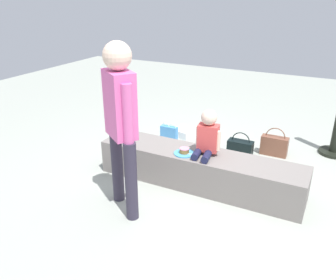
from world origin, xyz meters
name	(u,v)px	position (x,y,z in m)	size (l,w,h in m)	color
ground_plane	(198,184)	(0.00, 0.00, 0.00)	(12.00, 12.00, 0.00)	#A1A69B
concrete_ledge	(199,169)	(0.00, 0.00, 0.19)	(2.22, 0.46, 0.38)	gray
child_seated	(207,135)	(0.07, 0.01, 0.59)	(0.28, 0.33, 0.48)	#1D2042
adult_standing	(121,115)	(-0.46, -0.73, 0.96)	(0.41, 0.35, 1.59)	#302B3B
cake_plate	(184,152)	(-0.14, -0.08, 0.40)	(0.22, 0.22, 0.07)	#4CA5D8
gift_bag	(169,135)	(-0.77, 0.80, 0.14)	(0.23, 0.08, 0.32)	#4C99E0
water_bottle_near_gift	(198,150)	(-0.26, 0.62, 0.10)	(0.06, 0.06, 0.22)	silver
water_bottle_far_side	(217,142)	(-0.13, 0.97, 0.10)	(0.07, 0.07, 0.22)	silver
cake_box_white	(183,132)	(-0.73, 1.19, 0.06)	(0.29, 0.28, 0.11)	white
handbag_black_leather	(240,148)	(0.20, 0.88, 0.11)	(0.31, 0.14, 0.33)	black
handbag_brown_canvas	(274,145)	(0.57, 1.13, 0.13)	(0.33, 0.12, 0.37)	brown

